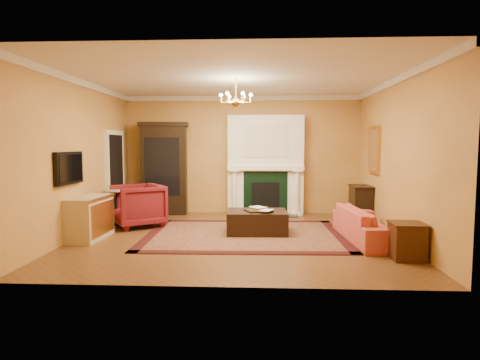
# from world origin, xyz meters

# --- Properties ---
(floor) EXTENTS (6.00, 5.50, 0.02)m
(floor) POSITION_xyz_m (0.00, 0.00, -0.01)
(floor) COLOR brown
(floor) RESTS_ON ground
(ceiling) EXTENTS (6.00, 5.50, 0.02)m
(ceiling) POSITION_xyz_m (0.00, 0.00, 3.01)
(ceiling) COLOR silver
(ceiling) RESTS_ON wall_back
(wall_back) EXTENTS (6.00, 0.02, 3.00)m
(wall_back) POSITION_xyz_m (0.00, 2.76, 1.50)
(wall_back) COLOR gold
(wall_back) RESTS_ON floor
(wall_front) EXTENTS (6.00, 0.02, 3.00)m
(wall_front) POSITION_xyz_m (0.00, -2.76, 1.50)
(wall_front) COLOR gold
(wall_front) RESTS_ON floor
(wall_left) EXTENTS (0.02, 5.50, 3.00)m
(wall_left) POSITION_xyz_m (-3.01, 0.00, 1.50)
(wall_left) COLOR gold
(wall_left) RESTS_ON floor
(wall_right) EXTENTS (0.02, 5.50, 3.00)m
(wall_right) POSITION_xyz_m (3.01, 0.00, 1.50)
(wall_right) COLOR gold
(wall_right) RESTS_ON floor
(fireplace) EXTENTS (1.90, 0.70, 2.50)m
(fireplace) POSITION_xyz_m (0.60, 2.57, 1.19)
(fireplace) COLOR white
(fireplace) RESTS_ON wall_back
(crown_molding) EXTENTS (6.00, 5.50, 0.12)m
(crown_molding) POSITION_xyz_m (0.00, 0.96, 2.94)
(crown_molding) COLOR silver
(crown_molding) RESTS_ON ceiling
(doorway) EXTENTS (0.08, 1.05, 2.10)m
(doorway) POSITION_xyz_m (-2.95, 1.70, 1.05)
(doorway) COLOR silver
(doorway) RESTS_ON wall_left
(tv_panel) EXTENTS (0.09, 0.95, 0.58)m
(tv_panel) POSITION_xyz_m (-2.95, -0.60, 1.35)
(tv_panel) COLOR black
(tv_panel) RESTS_ON wall_left
(gilt_mirror) EXTENTS (0.06, 0.76, 1.05)m
(gilt_mirror) POSITION_xyz_m (2.97, 1.40, 1.65)
(gilt_mirror) COLOR gold
(gilt_mirror) RESTS_ON wall_right
(chandelier) EXTENTS (0.63, 0.55, 0.53)m
(chandelier) POSITION_xyz_m (-0.00, 0.00, 2.61)
(chandelier) COLOR #BC8A33
(chandelier) RESTS_ON ceiling
(oriental_rug) EXTENTS (3.91, 2.97, 0.02)m
(oriental_rug) POSITION_xyz_m (0.16, 0.16, 0.01)
(oriental_rug) COLOR #450E10
(oriental_rug) RESTS_ON floor
(china_cabinet) EXTENTS (1.16, 0.61, 2.23)m
(china_cabinet) POSITION_xyz_m (-1.97, 2.49, 1.11)
(china_cabinet) COLOR black
(china_cabinet) RESTS_ON floor
(wingback_armchair) EXTENTS (1.31, 1.33, 1.01)m
(wingback_armchair) POSITION_xyz_m (-2.17, 0.87, 0.51)
(wingback_armchair) COLOR maroon
(wingback_armchair) RESTS_ON floor
(pedestal_table) EXTENTS (0.44, 0.44, 0.79)m
(pedestal_table) POSITION_xyz_m (-2.70, 0.99, 0.46)
(pedestal_table) COLOR black
(pedestal_table) RESTS_ON floor
(commode) EXTENTS (0.55, 1.09, 0.80)m
(commode) POSITION_xyz_m (-2.73, -0.31, 0.40)
(commode) COLOR #C3B08F
(commode) RESTS_ON floor
(coral_sofa) EXTENTS (0.74, 2.10, 0.81)m
(coral_sofa) POSITION_xyz_m (2.45, -0.23, 0.40)
(coral_sofa) COLOR #C95540
(coral_sofa) RESTS_ON floor
(end_table) EXTENTS (0.48, 0.48, 0.54)m
(end_table) POSITION_xyz_m (2.72, -1.40, 0.27)
(end_table) COLOR #3C1F10
(end_table) RESTS_ON floor
(console_table) EXTENTS (0.43, 0.73, 0.80)m
(console_table) POSITION_xyz_m (2.78, 1.70, 0.40)
(console_table) COLOR black
(console_table) RESTS_ON floor
(leather_ottoman) EXTENTS (1.20, 0.89, 0.44)m
(leather_ottoman) POSITION_xyz_m (0.40, 0.32, 0.23)
(leather_ottoman) COLOR black
(leather_ottoman) RESTS_ON oriental_rug
(ottoman_tray) EXTENTS (0.59, 0.52, 0.03)m
(ottoman_tray) POSITION_xyz_m (0.44, 0.27, 0.47)
(ottoman_tray) COLOR black
(ottoman_tray) RESTS_ON leather_ottoman
(book_a) EXTENTS (0.21, 0.17, 0.32)m
(book_a) POSITION_xyz_m (0.33, 0.36, 0.65)
(book_a) COLOR gray
(book_a) RESTS_ON ottoman_tray
(book_b) EXTENTS (0.20, 0.11, 0.29)m
(book_b) POSITION_xyz_m (0.49, 0.15, 0.63)
(book_b) COLOR gray
(book_b) RESTS_ON ottoman_tray
(topiary_left) EXTENTS (0.16, 0.16, 0.44)m
(topiary_left) POSITION_xyz_m (-0.04, 2.53, 1.47)
(topiary_left) COLOR tan
(topiary_left) RESTS_ON fireplace
(topiary_right) EXTENTS (0.15, 0.15, 0.41)m
(topiary_right) POSITION_xyz_m (1.19, 2.53, 1.45)
(topiary_right) COLOR tan
(topiary_right) RESTS_ON fireplace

